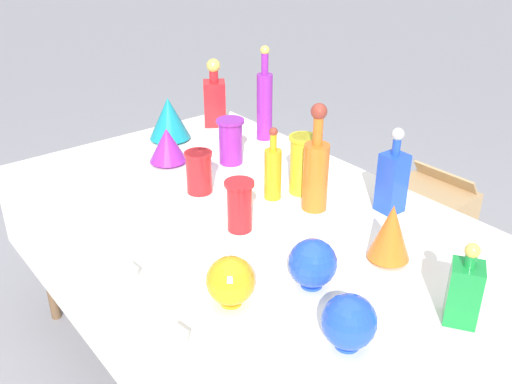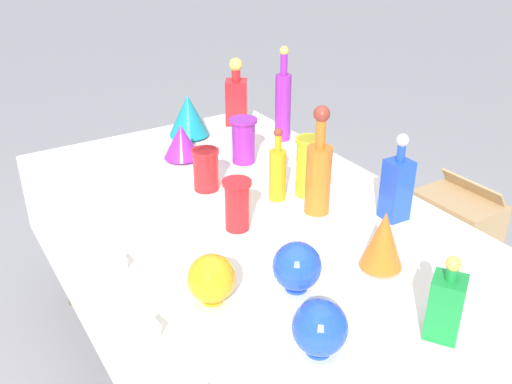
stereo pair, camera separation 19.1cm
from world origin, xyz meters
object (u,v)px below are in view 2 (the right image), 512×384
object	(u,v)px
slender_vase_2	(309,165)
cardboard_box_behind_left	(423,266)
fluted_vase_1	(188,115)
slender_vase_3	(237,203)
tall_bottle_1	(283,103)
round_bowl_2	(212,278)
round_bowl_0	(297,266)
tall_bottle_2	(277,172)
fluted_vase_2	(182,141)
square_decanter_0	(236,97)
tall_bottle_0	(319,173)
square_decanter_1	(397,186)
cardboard_box_behind_right	(454,231)
fluted_vase_0	(383,240)
slender_vase_0	(206,168)
square_decanter_2	(446,305)
round_bowl_1	(320,328)
slender_vase_1	(243,139)

from	to	relation	value
slender_vase_2	cardboard_box_behind_left	xyz separation A→B (m)	(-0.00, 0.72, -0.70)
fluted_vase_1	slender_vase_3	bearing A→B (deg)	-15.30
tall_bottle_1	cardboard_box_behind_left	size ratio (longest dim) A/B	0.89
round_bowl_2	round_bowl_0	bearing A→B (deg)	71.06
tall_bottle_2	round_bowl_2	distance (m)	0.63
tall_bottle_1	fluted_vase_2	distance (m)	0.49
fluted_vase_2	square_decanter_0	bearing A→B (deg)	121.85
tall_bottle_0	square_decanter_1	distance (m)	0.26
cardboard_box_behind_right	fluted_vase_0	bearing A→B (deg)	-62.11
slender_vase_0	tall_bottle_0	bearing A→B (deg)	34.49
square_decanter_2	cardboard_box_behind_right	world-z (taller)	square_decanter_2
square_decanter_1	round_bowl_2	world-z (taller)	square_decanter_1
round_bowl_0	round_bowl_2	xyz separation A→B (m)	(-0.08, -0.23, -0.00)
tall_bottle_0	square_decanter_0	bearing A→B (deg)	167.23
slender_vase_0	fluted_vase_1	world-z (taller)	fluted_vase_1
fluted_vase_2	round_bowl_1	size ratio (longest dim) A/B	1.07
tall_bottle_0	tall_bottle_2	distance (m)	0.17
slender_vase_1	round_bowl_2	size ratio (longest dim) A/B	1.34
slender_vase_1	cardboard_box_behind_right	distance (m)	1.33
square_decanter_1	square_decanter_0	bearing A→B (deg)	179.47
fluted_vase_1	fluted_vase_0	bearing A→B (deg)	0.76
slender_vase_2	round_bowl_2	xyz separation A→B (m)	(0.37, -0.60, -0.04)
slender_vase_0	cardboard_box_behind_right	distance (m)	1.52
square_decanter_1	square_decanter_2	world-z (taller)	square_decanter_1
square_decanter_1	slender_vase_3	bearing A→B (deg)	-114.38
square_decanter_2	tall_bottle_1	bearing A→B (deg)	162.83
square_decanter_2	fluted_vase_2	bearing A→B (deg)	-176.59
square_decanter_0	slender_vase_3	distance (m)	1.00
slender_vase_3	round_bowl_1	bearing A→B (deg)	-11.87
tall_bottle_2	slender_vase_2	bearing A→B (deg)	75.23
square_decanter_2	fluted_vase_1	xyz separation A→B (m)	(-1.55, 0.05, 0.01)
fluted_vase_0	fluted_vase_2	world-z (taller)	fluted_vase_0
slender_vase_0	square_decanter_2	bearing A→B (deg)	6.90
square_decanter_1	cardboard_box_behind_left	world-z (taller)	square_decanter_1
fluted_vase_2	cardboard_box_behind_right	distance (m)	1.53
tall_bottle_1	slender_vase_3	xyz separation A→B (m)	(0.58, -0.57, -0.08)
tall_bottle_2	square_decanter_1	size ratio (longest dim) A/B	0.89
fluted_vase_0	round_bowl_1	distance (m)	0.41
tall_bottle_2	round_bowl_1	size ratio (longest dim) A/B	1.90
tall_bottle_0	fluted_vase_1	distance (m)	0.88
slender_vase_2	fluted_vase_1	distance (m)	0.76
slender_vase_3	round_bowl_2	xyz separation A→B (m)	(0.30, -0.25, -0.02)
tall_bottle_1	round_bowl_0	bearing A→B (deg)	-32.26
fluted_vase_0	square_decanter_2	bearing A→B (deg)	-13.50
fluted_vase_0	round_bowl_2	world-z (taller)	fluted_vase_0
square_decanter_2	round_bowl_0	size ratio (longest dim) A/B	1.60
square_decanter_2	slender_vase_0	world-z (taller)	square_decanter_2
fluted_vase_0	cardboard_box_behind_right	size ratio (longest dim) A/B	0.40
square_decanter_0	slender_vase_3	size ratio (longest dim) A/B	1.84
slender_vase_1	cardboard_box_behind_left	size ratio (longest dim) A/B	0.40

